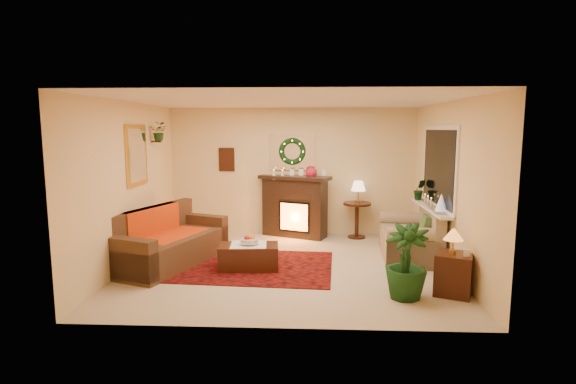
{
  "coord_description": "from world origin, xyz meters",
  "views": [
    {
      "loc": [
        0.34,
        -6.93,
        2.18
      ],
      "look_at": [
        0.0,
        0.35,
        1.15
      ],
      "focal_mm": 28.0,
      "sensor_mm": 36.0,
      "label": 1
    }
  ],
  "objects_px": {
    "sofa": "(170,238)",
    "coffee_table": "(249,256)",
    "end_table_square": "(454,275)",
    "side_table_round": "(357,222)",
    "loveseat": "(409,233)",
    "fireplace": "(295,210)"
  },
  "relations": [
    {
      "from": "end_table_square",
      "to": "fireplace",
      "type": "bearing_deg",
      "value": 124.91
    },
    {
      "from": "loveseat",
      "to": "side_table_round",
      "type": "relative_size",
      "value": 2.15
    },
    {
      "from": "sofa",
      "to": "fireplace",
      "type": "height_order",
      "value": "fireplace"
    },
    {
      "from": "sofa",
      "to": "end_table_square",
      "type": "relative_size",
      "value": 3.8
    },
    {
      "from": "fireplace",
      "to": "side_table_round",
      "type": "height_order",
      "value": "fireplace"
    },
    {
      "from": "fireplace",
      "to": "loveseat",
      "type": "relative_size",
      "value": 0.83
    },
    {
      "from": "side_table_round",
      "to": "end_table_square",
      "type": "bearing_deg",
      "value": -72.82
    },
    {
      "from": "end_table_square",
      "to": "coffee_table",
      "type": "relative_size",
      "value": 0.61
    },
    {
      "from": "sofa",
      "to": "coffee_table",
      "type": "distance_m",
      "value": 1.34
    },
    {
      "from": "coffee_table",
      "to": "sofa",
      "type": "bearing_deg",
      "value": 166.5
    },
    {
      "from": "fireplace",
      "to": "side_table_round",
      "type": "xyz_separation_m",
      "value": [
        1.25,
        -0.08,
        -0.22
      ]
    },
    {
      "from": "side_table_round",
      "to": "coffee_table",
      "type": "relative_size",
      "value": 0.78
    },
    {
      "from": "sofa",
      "to": "side_table_round",
      "type": "distance_m",
      "value": 3.74
    },
    {
      "from": "sofa",
      "to": "side_table_round",
      "type": "height_order",
      "value": "sofa"
    },
    {
      "from": "side_table_round",
      "to": "end_table_square",
      "type": "relative_size",
      "value": 1.29
    },
    {
      "from": "loveseat",
      "to": "end_table_square",
      "type": "distance_m",
      "value": 1.77
    },
    {
      "from": "fireplace",
      "to": "end_table_square",
      "type": "xyz_separation_m",
      "value": [
        2.2,
        -3.16,
        -0.28
      ]
    },
    {
      "from": "sofa",
      "to": "fireplace",
      "type": "bearing_deg",
      "value": 65.98
    },
    {
      "from": "end_table_square",
      "to": "coffee_table",
      "type": "bearing_deg",
      "value": 161.39
    },
    {
      "from": "loveseat",
      "to": "coffee_table",
      "type": "height_order",
      "value": "loveseat"
    },
    {
      "from": "end_table_square",
      "to": "coffee_table",
      "type": "height_order",
      "value": "end_table_square"
    },
    {
      "from": "sofa",
      "to": "loveseat",
      "type": "distance_m",
      "value": 4.0
    }
  ]
}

